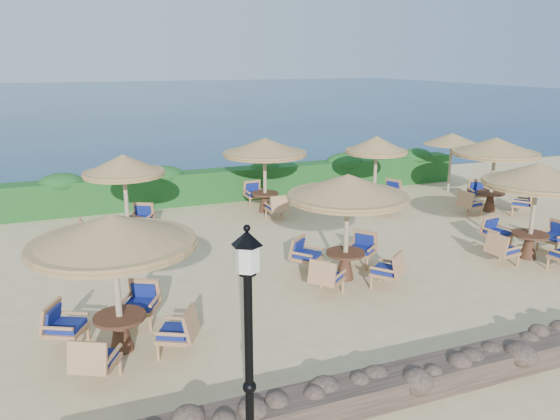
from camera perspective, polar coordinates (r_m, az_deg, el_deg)
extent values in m
plane|color=beige|center=(15.26, 5.99, -4.80)|extent=(120.00, 120.00, 0.00)
plane|color=#0C284C|center=(83.11, -17.13, 11.17)|extent=(160.00, 160.00, 0.00)
cube|color=#16471B|center=(21.48, -2.79, 2.90)|extent=(18.00, 0.90, 1.20)
cube|color=brown|center=(10.58, 22.08, -14.25)|extent=(15.00, 0.65, 0.44)
cylinder|color=black|center=(7.20, -3.25, -15.64)|extent=(0.11, 0.11, 2.40)
cylinder|color=silver|center=(6.57, -3.44, -4.91)|extent=(0.30, 0.30, 0.36)
cone|color=black|center=(6.49, -3.47, -2.92)|extent=(0.40, 0.40, 0.18)
cylinder|color=tan|center=(23.38, 17.34, 4.50)|extent=(0.10, 0.10, 2.20)
cone|color=olive|center=(23.21, 17.55, 7.12)|extent=(2.30, 2.30, 0.45)
cylinder|color=tan|center=(10.45, -16.63, -8.11)|extent=(0.12, 0.12, 2.40)
cone|color=olive|center=(10.05, -17.15, -1.92)|extent=(3.00, 3.00, 0.55)
cylinder|color=olive|center=(10.14, -17.02, -3.44)|extent=(2.94, 2.94, 0.14)
cylinder|color=#4F2D1C|center=(10.67, -16.42, -10.68)|extent=(0.96, 0.96, 0.06)
cone|color=#4F2D1C|center=(10.82, -16.27, -12.34)|extent=(0.44, 0.44, 0.64)
cylinder|color=tan|center=(13.35, 6.94, -2.38)|extent=(0.12, 0.12, 2.40)
cone|color=olive|center=(13.04, 7.11, 2.56)|extent=(2.95, 2.95, 0.55)
cylinder|color=olive|center=(13.10, 7.07, 1.37)|extent=(2.89, 2.89, 0.14)
cylinder|color=#4F2D1C|center=(13.52, 6.87, -4.48)|extent=(0.96, 0.96, 0.06)
cone|color=#4F2D1C|center=(13.64, 6.82, -5.86)|extent=(0.44, 0.44, 0.64)
cylinder|color=tan|center=(16.16, 24.90, -0.58)|extent=(0.12, 0.12, 2.40)
cone|color=olive|center=(15.90, 25.38, 3.51)|extent=(2.85, 2.85, 0.55)
cylinder|color=olive|center=(15.96, 25.26, 2.53)|extent=(2.79, 2.79, 0.14)
cylinder|color=#4F2D1C|center=(16.30, 24.70, -2.34)|extent=(0.96, 0.96, 0.06)
cone|color=#4F2D1C|center=(16.40, 24.56, -3.50)|extent=(0.44, 0.44, 0.64)
cylinder|color=tan|center=(16.53, -15.75, 0.64)|extent=(0.12, 0.12, 2.40)
cone|color=olive|center=(16.28, -16.05, 4.66)|extent=(2.34, 2.34, 0.55)
cylinder|color=olive|center=(16.34, -15.98, 3.69)|extent=(2.30, 2.30, 0.14)
cylinder|color=#4F2D1C|center=(16.67, -15.62, -1.09)|extent=(0.96, 0.96, 0.06)
cone|color=#4F2D1C|center=(16.77, -15.53, -2.23)|extent=(0.44, 0.44, 0.64)
cylinder|color=tan|center=(19.21, -1.59, 3.24)|extent=(0.12, 0.12, 2.40)
cone|color=olive|center=(18.99, -1.62, 6.72)|extent=(2.94, 2.94, 0.55)
cylinder|color=olive|center=(19.04, -1.61, 5.89)|extent=(2.88, 2.88, 0.14)
cylinder|color=#4F2D1C|center=(19.33, -1.58, 1.74)|extent=(0.96, 0.96, 0.06)
cone|color=#4F2D1C|center=(19.41, -1.57, 0.73)|extent=(0.44, 0.44, 0.64)
cylinder|color=tan|center=(19.95, 9.90, 3.48)|extent=(0.12, 0.12, 2.40)
cone|color=olive|center=(19.74, 10.06, 6.83)|extent=(2.23, 2.23, 0.55)
cylinder|color=olive|center=(19.79, 10.02, 6.03)|extent=(2.18, 2.18, 0.14)
cylinder|color=#4F2D1C|center=(20.06, 9.83, 2.03)|extent=(0.96, 0.96, 0.06)
cone|color=#4F2D1C|center=(20.14, 9.79, 1.06)|extent=(0.44, 0.44, 0.64)
cylinder|color=tan|center=(20.70, 21.31, 3.08)|extent=(0.12, 0.12, 2.40)
cone|color=olive|center=(20.50, 21.63, 6.30)|extent=(2.99, 2.99, 0.55)
cylinder|color=olive|center=(20.54, 21.55, 5.53)|extent=(2.93, 2.93, 0.14)
cylinder|color=#4F2D1C|center=(20.81, 21.17, 1.68)|extent=(0.96, 0.96, 0.06)
cone|color=#4F2D1C|center=(20.89, 21.07, 0.75)|extent=(0.44, 0.44, 0.64)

